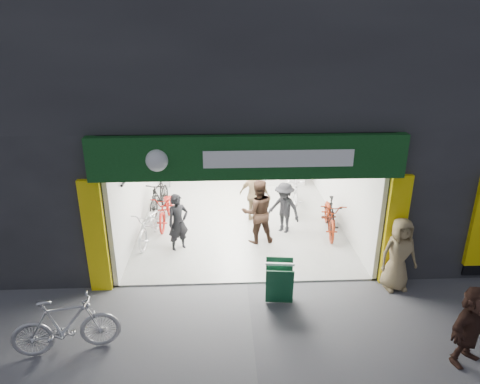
{
  "coord_description": "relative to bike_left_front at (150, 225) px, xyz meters",
  "views": [
    {
      "loc": [
        -0.55,
        -8.33,
        5.51
      ],
      "look_at": [
        -0.09,
        1.5,
        1.67
      ],
      "focal_mm": 32.0,
      "sensor_mm": 36.0,
      "label": 1
    }
  ],
  "objects": [
    {
      "name": "customer_b",
      "position": [
        2.91,
        -0.21,
        0.42
      ],
      "size": [
        0.97,
        0.8,
        1.8
      ],
      "primitive_type": "imported",
      "rotation": [
        0.0,
        0.0,
        3.29
      ],
      "color": "#332017",
      "rests_on": "ground"
    },
    {
      "name": "pedestrian_far",
      "position": [
        6.16,
        -4.79,
        0.26
      ],
      "size": [
        1.43,
        1.03,
        1.49
      ],
      "primitive_type": "imported",
      "rotation": [
        0.0,
        0.0,
        0.49
      ],
      "color": "#39211A",
      "rests_on": "ground"
    },
    {
      "name": "parked_bike",
      "position": [
        -0.84,
        -4.23,
        0.08
      ],
      "size": [
        1.93,
        0.88,
        1.12
      ],
      "primitive_type": "imported",
      "rotation": [
        0.0,
        0.0,
        1.77
      ],
      "color": "#B5B5BA",
      "rests_on": "ground"
    },
    {
      "name": "pedestrian_near",
      "position": [
        5.8,
        -2.52,
        0.36
      ],
      "size": [
        0.89,
        0.63,
        1.7
      ],
      "primitive_type": "imported",
      "rotation": [
        0.0,
        0.0,
        0.12
      ],
      "color": "#8A7650",
      "rests_on": "ground"
    },
    {
      "name": "bike_left_back",
      "position": [
        0.0,
        4.69,
        -0.01
      ],
      "size": [
        0.66,
        1.61,
        0.94
      ],
      "primitive_type": "imported",
      "rotation": [
        0.0,
        0.0,
        0.14
      ],
      "color": "#B2B3B7",
      "rests_on": "ground"
    },
    {
      "name": "bike_left_midback",
      "position": [
        0.32,
        1.06,
        0.02
      ],
      "size": [
        0.76,
        1.93,
        1.0
      ],
      "primitive_type": "imported",
      "rotation": [
        0.0,
        0.0,
        -0.05
      ],
      "color": "#9B140E",
      "rests_on": "ground"
    },
    {
      "name": "bike_left_front",
      "position": [
        0.0,
        0.0,
        0.0
      ],
      "size": [
        0.89,
        1.91,
        0.97
      ],
      "primitive_type": "imported",
      "rotation": [
        0.0,
        0.0,
        -0.14
      ],
      "color": "silver",
      "rests_on": "ground"
    },
    {
      "name": "bike_right_back",
      "position": [
        4.3,
        2.03,
        0.08
      ],
      "size": [
        0.78,
        1.95,
        1.14
      ],
      "primitive_type": "imported",
      "rotation": [
        0.0,
        0.0,
        -0.13
      ],
      "color": "#BBBBC0",
      "rests_on": "ground"
    },
    {
      "name": "customer_a",
      "position": [
        0.83,
        -0.54,
        0.29
      ],
      "size": [
        0.68,
        0.61,
        1.56
      ],
      "primitive_type": "imported",
      "rotation": [
        0.0,
        0.0,
        0.54
      ],
      "color": "black",
      "rests_on": "ground"
    },
    {
      "name": "bike_right_mid",
      "position": [
        5.0,
        0.29,
        0.03
      ],
      "size": [
        0.94,
        2.05,
        1.04
      ],
      "primitive_type": "imported",
      "rotation": [
        0.0,
        0.0,
        -0.13
      ],
      "color": "maroon",
      "rests_on": "ground"
    },
    {
      "name": "sandwich_board",
      "position": [
        3.14,
        -2.9,
        0.01
      ],
      "size": [
        0.64,
        0.65,
        0.89
      ],
      "rotation": [
        0.0,
        0.0,
        -0.11
      ],
      "color": "#104125",
      "rests_on": "ground"
    },
    {
      "name": "customer_d",
      "position": [
        2.94,
        1.09,
        0.36
      ],
      "size": [
        1.06,
        0.85,
        1.69
      ],
      "primitive_type": "imported",
      "rotation": [
        0.0,
        0.0,
        2.62
      ],
      "color": "#937A55",
      "rests_on": "ground"
    },
    {
      "name": "bike_left_midfront",
      "position": [
        0.0,
        1.93,
        0.06
      ],
      "size": [
        0.83,
        1.89,
        1.1
      ],
      "primitive_type": "imported",
      "rotation": [
        0.0,
        0.0,
        -0.17
      ],
      "color": "black",
      "rests_on": "ground"
    },
    {
      "name": "customer_c",
      "position": [
        3.69,
        0.32,
        0.27
      ],
      "size": [
        1.11,
        1.05,
        1.51
      ],
      "primitive_type": "imported",
      "rotation": [
        0.0,
        0.0,
        -0.69
      ],
      "color": "black",
      "rests_on": "ground"
    },
    {
      "name": "bike_right_front",
      "position": [
        5.0,
        0.19,
        0.03
      ],
      "size": [
        0.78,
        1.76,
        1.02
      ],
      "primitive_type": "imported",
      "rotation": [
        0.0,
        0.0,
        -0.18
      ],
      "color": "black",
      "rests_on": "ground"
    },
    {
      "name": "building",
      "position": [
        3.41,
        2.77,
        3.83
      ],
      "size": [
        17.0,
        10.27,
        8.0
      ],
      "color": "#232326",
      "rests_on": "ground"
    },
    {
      "name": "ground",
      "position": [
        2.5,
        -2.22,
        -0.48
      ],
      "size": [
        60.0,
        60.0,
        0.0
      ],
      "primitive_type": "plane",
      "color": "#56565B",
      "rests_on": "ground"
    }
  ]
}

